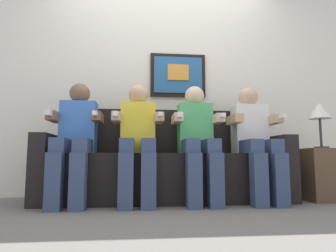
{
  "coord_description": "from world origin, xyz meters",
  "views": [
    {
      "loc": [
        -0.27,
        -2.48,
        0.4
      ],
      "look_at": [
        0.0,
        0.15,
        0.7
      ],
      "focal_mm": 31.03,
      "sensor_mm": 36.0,
      "label": 1
    }
  ],
  "objects_px": {
    "couch": "(166,168)",
    "person_rightmost": "(255,137)",
    "person_left_center": "(138,136)",
    "side_table_right": "(322,174)",
    "person_right_center": "(197,137)",
    "table_lamp": "(319,113)",
    "person_leftmost": "(76,136)"
  },
  "relations": [
    {
      "from": "couch",
      "to": "person_rightmost",
      "type": "height_order",
      "value": "person_rightmost"
    },
    {
      "from": "person_left_center",
      "to": "side_table_right",
      "type": "relative_size",
      "value": 2.22
    },
    {
      "from": "person_right_center",
      "to": "table_lamp",
      "type": "height_order",
      "value": "person_right_center"
    },
    {
      "from": "person_right_center",
      "to": "side_table_right",
      "type": "height_order",
      "value": "person_right_center"
    },
    {
      "from": "side_table_right",
      "to": "table_lamp",
      "type": "distance_m",
      "value": 0.61
    },
    {
      "from": "table_lamp",
      "to": "side_table_right",
      "type": "bearing_deg",
      "value": -148.39
    },
    {
      "from": "table_lamp",
      "to": "couch",
      "type": "bearing_deg",
      "value": 176.42
    },
    {
      "from": "person_leftmost",
      "to": "table_lamp",
      "type": "distance_m",
      "value": 2.38
    },
    {
      "from": "person_rightmost",
      "to": "side_table_right",
      "type": "xyz_separation_m",
      "value": [
        0.7,
        0.06,
        -0.36
      ]
    },
    {
      "from": "person_left_center",
      "to": "side_table_right",
      "type": "height_order",
      "value": "person_left_center"
    },
    {
      "from": "couch",
      "to": "side_table_right",
      "type": "relative_size",
      "value": 4.7
    },
    {
      "from": "side_table_right",
      "to": "couch",
      "type": "bearing_deg",
      "value": 175.98
    },
    {
      "from": "side_table_right",
      "to": "person_rightmost",
      "type": "bearing_deg",
      "value": -175.0
    },
    {
      "from": "person_left_center",
      "to": "person_rightmost",
      "type": "xyz_separation_m",
      "value": [
        1.1,
        0.0,
        -0.0
      ]
    },
    {
      "from": "couch",
      "to": "person_leftmost",
      "type": "distance_m",
      "value": 0.89
    },
    {
      "from": "couch",
      "to": "person_leftmost",
      "type": "height_order",
      "value": "person_leftmost"
    },
    {
      "from": "table_lamp",
      "to": "person_right_center",
      "type": "bearing_deg",
      "value": -176.74
    },
    {
      "from": "couch",
      "to": "side_table_right",
      "type": "distance_m",
      "value": 1.53
    },
    {
      "from": "person_left_center",
      "to": "side_table_right",
      "type": "bearing_deg",
      "value": 1.96
    },
    {
      "from": "person_right_center",
      "to": "person_rightmost",
      "type": "bearing_deg",
      "value": 0.05
    },
    {
      "from": "side_table_right",
      "to": "table_lamp",
      "type": "bearing_deg",
      "value": 31.61
    },
    {
      "from": "couch",
      "to": "person_rightmost",
      "type": "relative_size",
      "value": 2.12
    },
    {
      "from": "couch",
      "to": "side_table_right",
      "type": "bearing_deg",
      "value": -4.02
    },
    {
      "from": "side_table_right",
      "to": "person_leftmost",
      "type": "bearing_deg",
      "value": -178.5
    },
    {
      "from": "person_rightmost",
      "to": "table_lamp",
      "type": "distance_m",
      "value": 0.76
    },
    {
      "from": "couch",
      "to": "person_right_center",
      "type": "relative_size",
      "value": 2.12
    },
    {
      "from": "person_right_center",
      "to": "person_leftmost",
      "type": "bearing_deg",
      "value": 180.0
    },
    {
      "from": "couch",
      "to": "person_left_center",
      "type": "xyz_separation_m",
      "value": [
        -0.28,
        -0.17,
        0.29
      ]
    },
    {
      "from": "side_table_right",
      "to": "table_lamp",
      "type": "relative_size",
      "value": 1.09
    },
    {
      "from": "couch",
      "to": "person_rightmost",
      "type": "bearing_deg",
      "value": -11.5
    },
    {
      "from": "person_left_center",
      "to": "person_rightmost",
      "type": "bearing_deg",
      "value": 0.02
    },
    {
      "from": "person_rightmost",
      "to": "side_table_right",
      "type": "relative_size",
      "value": 2.22
    }
  ]
}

